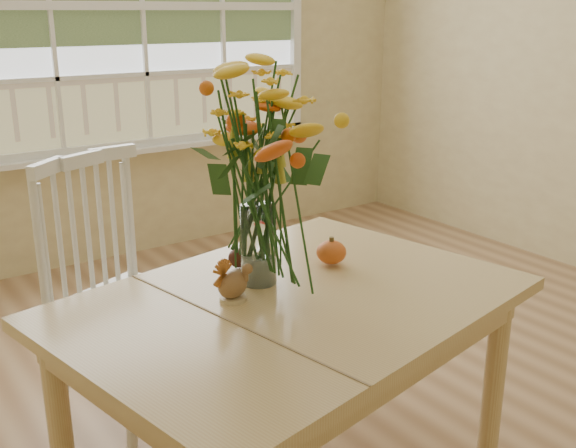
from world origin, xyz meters
TOP-DOWN VIEW (x-y plane):
  - floor at (0.00, 0.00)m, footprint 4.00×4.50m
  - wall_back at (0.00, 2.25)m, footprint 4.00×0.02m
  - window at (0.00, 2.21)m, footprint 2.42×0.12m
  - dining_table at (-0.65, -0.26)m, footprint 1.49×1.19m
  - windsor_chair at (-0.93, 0.50)m, footprint 0.61×0.60m
  - flower_vase at (-0.67, -0.11)m, footprint 0.52×0.52m
  - pumpkin at (-0.39, -0.12)m, footprint 0.10×0.10m
  - turkey_figurine at (-0.81, -0.19)m, footprint 0.12×0.10m
  - dark_gourd at (-0.66, 0.03)m, footprint 0.13×0.08m

SIDE VIEW (x-z plane):
  - floor at x=0.00m, z-range -0.01..0.00m
  - windsor_chair at x=-0.93m, z-range 0.06..1.07m
  - dining_table at x=-0.65m, z-range 0.27..0.98m
  - dark_gourd at x=-0.66m, z-range 0.71..0.78m
  - pumpkin at x=-0.39m, z-range 0.71..0.79m
  - turkey_figurine at x=-0.81m, z-range 0.70..0.83m
  - flower_vase at x=-0.67m, z-range 0.78..1.39m
  - wall_back at x=0.00m, z-range 0.00..2.70m
  - window at x=0.00m, z-range 0.66..2.40m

